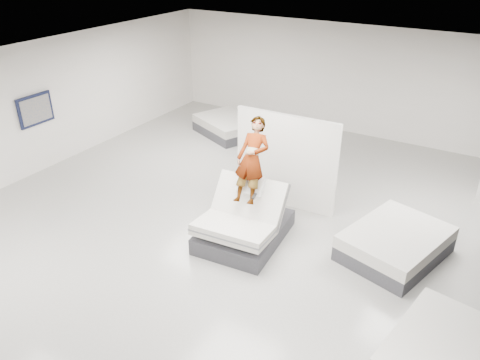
{
  "coord_description": "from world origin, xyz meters",
  "views": [
    {
      "loc": [
        3.94,
        -6.29,
        5.36
      ],
      "look_at": [
        -0.34,
        0.87,
        1.0
      ],
      "focal_mm": 35.0,
      "sensor_mm": 36.0,
      "label": 1
    }
  ],
  "objects_px": {
    "flat_bed_right_far": "(395,244)",
    "flat_bed_right_near": "(446,358)",
    "remote": "(254,196)",
    "wall_poster": "(36,110)",
    "person": "(251,177)",
    "divider_panel": "(286,161)",
    "flat_bed_left_far": "(228,126)",
    "hero_bed": "(244,224)"
  },
  "relations": [
    {
      "from": "flat_bed_right_far",
      "to": "flat_bed_right_near",
      "type": "relative_size",
      "value": 1.09
    },
    {
      "from": "remote",
      "to": "wall_poster",
      "type": "bearing_deg",
      "value": 173.79
    },
    {
      "from": "person",
      "to": "wall_poster",
      "type": "distance_m",
      "value": 5.97
    },
    {
      "from": "flat_bed_right_far",
      "to": "divider_panel",
      "type": "bearing_deg",
      "value": 165.47
    },
    {
      "from": "flat_bed_right_near",
      "to": "wall_poster",
      "type": "height_order",
      "value": "wall_poster"
    },
    {
      "from": "person",
      "to": "flat_bed_right_far",
      "type": "xyz_separation_m",
      "value": [
        2.72,
        0.67,
        -0.98
      ]
    },
    {
      "from": "divider_panel",
      "to": "flat_bed_right_far",
      "type": "height_order",
      "value": "divider_panel"
    },
    {
      "from": "wall_poster",
      "to": "flat_bed_left_far",
      "type": "bearing_deg",
      "value": 58.39
    },
    {
      "from": "hero_bed",
      "to": "flat_bed_left_far",
      "type": "height_order",
      "value": "hero_bed"
    },
    {
      "from": "person",
      "to": "flat_bed_left_far",
      "type": "distance_m",
      "value": 5.43
    },
    {
      "from": "person",
      "to": "flat_bed_right_near",
      "type": "distance_m",
      "value": 4.44
    },
    {
      "from": "hero_bed",
      "to": "flat_bed_right_far",
      "type": "height_order",
      "value": "hero_bed"
    },
    {
      "from": "person",
      "to": "hero_bed",
      "type": "bearing_deg",
      "value": -90.0
    },
    {
      "from": "flat_bed_right_near",
      "to": "flat_bed_left_far",
      "type": "xyz_separation_m",
      "value": [
        -7.23,
        5.9,
        0.0
      ]
    },
    {
      "from": "hero_bed",
      "to": "flat_bed_right_near",
      "type": "height_order",
      "value": "hero_bed"
    },
    {
      "from": "hero_bed",
      "to": "flat_bed_right_near",
      "type": "xyz_separation_m",
      "value": [
        3.97,
        -1.31,
        -0.12
      ]
    },
    {
      "from": "flat_bed_right_far",
      "to": "flat_bed_left_far",
      "type": "distance_m",
      "value": 6.95
    },
    {
      "from": "hero_bed",
      "to": "flat_bed_right_near",
      "type": "distance_m",
      "value": 4.19
    },
    {
      "from": "remote",
      "to": "flat_bed_left_far",
      "type": "relative_size",
      "value": 0.06
    },
    {
      "from": "flat_bed_left_far",
      "to": "wall_poster",
      "type": "distance_m",
      "value": 5.38
    },
    {
      "from": "flat_bed_right_far",
      "to": "person",
      "type": "bearing_deg",
      "value": -166.25
    },
    {
      "from": "divider_panel",
      "to": "flat_bed_left_far",
      "type": "distance_m",
      "value": 4.47
    },
    {
      "from": "remote",
      "to": "flat_bed_left_far",
      "type": "xyz_separation_m",
      "value": [
        -3.48,
        4.58,
        -0.8
      ]
    },
    {
      "from": "divider_panel",
      "to": "flat_bed_left_far",
      "type": "xyz_separation_m",
      "value": [
        -3.31,
        2.9,
        -0.8
      ]
    },
    {
      "from": "person",
      "to": "flat_bed_right_far",
      "type": "height_order",
      "value": "person"
    },
    {
      "from": "hero_bed",
      "to": "wall_poster",
      "type": "bearing_deg",
      "value": 178.52
    },
    {
      "from": "flat_bed_left_far",
      "to": "wall_poster",
      "type": "bearing_deg",
      "value": -121.61
    },
    {
      "from": "divider_panel",
      "to": "flat_bed_right_far",
      "type": "bearing_deg",
      "value": -15.95
    },
    {
      "from": "remote",
      "to": "flat_bed_right_far",
      "type": "distance_m",
      "value": 2.78
    },
    {
      "from": "remote",
      "to": "flat_bed_right_far",
      "type": "height_order",
      "value": "remote"
    },
    {
      "from": "flat_bed_right_far",
      "to": "flat_bed_left_far",
      "type": "relative_size",
      "value": 1.0
    },
    {
      "from": "hero_bed",
      "to": "wall_poster",
      "type": "relative_size",
      "value": 2.12
    },
    {
      "from": "hero_bed",
      "to": "flat_bed_left_far",
      "type": "distance_m",
      "value": 5.63
    },
    {
      "from": "hero_bed",
      "to": "person",
      "type": "relative_size",
      "value": 1.21
    },
    {
      "from": "hero_bed",
      "to": "divider_panel",
      "type": "bearing_deg",
      "value": 88.24
    },
    {
      "from": "flat_bed_left_far",
      "to": "wall_poster",
      "type": "height_order",
      "value": "wall_poster"
    },
    {
      "from": "person",
      "to": "flat_bed_left_far",
      "type": "bearing_deg",
      "value": 122.33
    },
    {
      "from": "flat_bed_right_near",
      "to": "wall_poster",
      "type": "relative_size",
      "value": 2.17
    },
    {
      "from": "person",
      "to": "flat_bed_right_near",
      "type": "xyz_separation_m",
      "value": [
        4.0,
        -1.65,
        -1.0
      ]
    },
    {
      "from": "divider_panel",
      "to": "flat_bed_right_near",
      "type": "relative_size",
      "value": 1.12
    },
    {
      "from": "flat_bed_right_far",
      "to": "remote",
      "type": "bearing_deg",
      "value": -158.07
    },
    {
      "from": "hero_bed",
      "to": "person",
      "type": "xyz_separation_m",
      "value": [
        -0.03,
        0.34,
        0.88
      ]
    }
  ]
}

